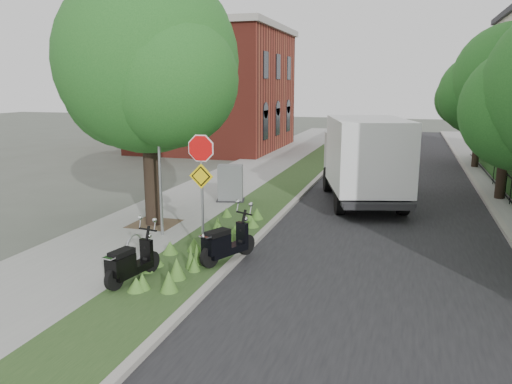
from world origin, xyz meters
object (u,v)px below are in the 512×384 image
scooter_near (127,266)px  box_truck (364,156)px  sign_assembly (201,170)px  scooter_far (223,246)px  utility_cabinet (230,184)px

scooter_near → box_truck: (4.19, 9.76, 1.29)m
scooter_near → box_truck: bearing=66.8°
scooter_near → box_truck: box_truck is taller
sign_assembly → scooter_far: size_ratio=1.91×
scooter_near → utility_cabinet: utility_cabinet is taller
sign_assembly → utility_cabinet: sign_assembly is taller
scooter_near → scooter_far: 2.39m
scooter_near → utility_cabinet: (-0.58, 8.26, 0.26)m
sign_assembly → scooter_near: (-0.82, -2.29, -1.81)m
sign_assembly → box_truck: 8.21m
scooter_far → utility_cabinet: size_ratio=1.23×
box_truck → utility_cabinet: bearing=-162.5°
scooter_near → box_truck: size_ratio=0.26×
scooter_near → scooter_far: size_ratio=1.00×
utility_cabinet → scooter_far: bearing=-71.8°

